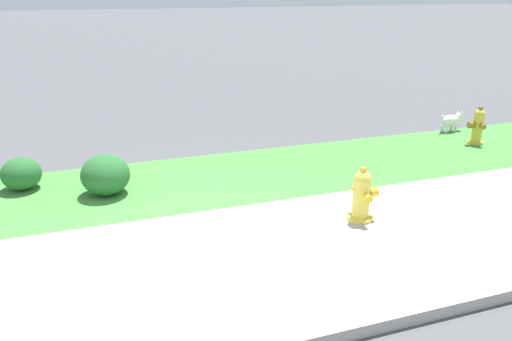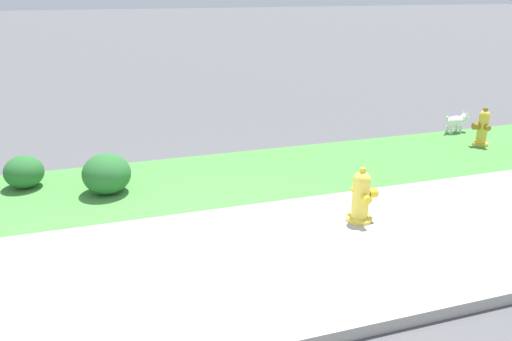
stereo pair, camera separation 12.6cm
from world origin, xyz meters
The scene contains 8 objects.
ground_plane centered at (0.00, 0.00, 0.00)m, with size 120.00×120.00×0.00m, color #515154.
sidewalk_pavement centered at (0.00, 0.00, 0.01)m, with size 18.00×2.58×0.01m, color #ADA89E.
grass_verge centered at (0.00, 2.37, 0.00)m, with size 18.00×2.15×0.01m, color #47893D.
fire_hydrant_by_grass_verge centered at (2.16, 0.46, 0.32)m, with size 0.36×0.38×0.67m.
fire_hydrant_far_end centered at (5.68, 2.50, 0.32)m, with size 0.33×0.36×0.67m.
small_white_dog centered at (5.81, 3.31, 0.23)m, with size 0.54×0.25×0.40m.
shrub_bush_near_lamp centered at (-0.67, 2.29, 0.27)m, with size 0.65×0.65×0.55m.
shrub_bush_mid_verge centered at (-1.76, 2.85, 0.23)m, with size 0.53×0.53×0.45m.
Camera 1 is at (-0.80, -4.26, 2.66)m, focal length 35.00 mm.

